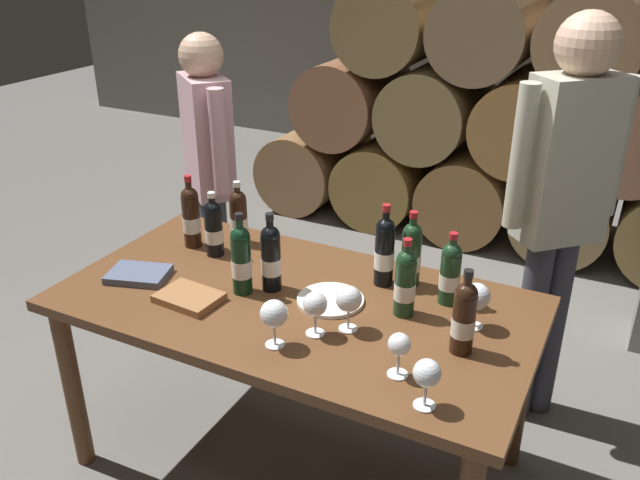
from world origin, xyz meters
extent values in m
plane|color=#66635E|center=(0.00, 0.00, 0.00)|extent=(14.00, 14.00, 0.00)
cube|color=slate|center=(0.00, 4.20, 1.40)|extent=(10.00, 0.24, 2.80)
cylinder|color=olive|center=(-1.26, 2.60, 0.30)|extent=(0.60, 0.90, 0.60)
cylinder|color=olive|center=(-0.63, 2.60, 0.30)|extent=(0.60, 0.90, 0.60)
cylinder|color=brown|center=(0.00, 2.60, 0.30)|extent=(0.60, 0.90, 0.60)
cylinder|color=olive|center=(0.63, 2.60, 0.30)|extent=(0.60, 0.90, 0.60)
cylinder|color=brown|center=(-0.95, 2.60, 0.85)|extent=(0.60, 0.90, 0.60)
cylinder|color=olive|center=(-0.32, 2.60, 0.85)|extent=(0.60, 0.90, 0.60)
cylinder|color=olive|center=(0.31, 2.60, 0.85)|extent=(0.60, 0.90, 0.60)
cylinder|color=#926348|center=(0.95, 2.60, 0.85)|extent=(0.60, 0.90, 0.60)
cylinder|color=olive|center=(-0.63, 2.60, 1.39)|extent=(0.60, 0.90, 0.60)
cylinder|color=#806648|center=(0.00, 2.60, 1.39)|extent=(0.60, 0.90, 0.60)
cylinder|color=#906D48|center=(0.63, 2.60, 1.39)|extent=(0.60, 0.90, 0.60)
cube|color=brown|center=(0.00, 0.00, 0.74)|extent=(1.70, 0.90, 0.04)
cylinder|color=brown|center=(-0.77, -0.39, 0.36)|extent=(0.07, 0.07, 0.72)
cylinder|color=brown|center=(-0.77, 0.39, 0.36)|extent=(0.07, 0.07, 0.72)
cylinder|color=brown|center=(0.77, 0.39, 0.36)|extent=(0.07, 0.07, 0.72)
cylinder|color=black|center=(-0.46, 0.17, 0.85)|extent=(0.07, 0.07, 0.19)
sphere|color=black|center=(-0.46, 0.17, 0.96)|extent=(0.07, 0.07, 0.07)
cylinder|color=black|center=(-0.46, 0.17, 0.98)|extent=(0.03, 0.03, 0.06)
cylinder|color=silver|center=(-0.46, 0.17, 1.02)|extent=(0.03, 0.03, 0.02)
cylinder|color=silver|center=(-0.46, 0.17, 0.85)|extent=(0.07, 0.07, 0.06)
cylinder|color=black|center=(-0.11, 0.03, 0.87)|extent=(0.07, 0.07, 0.21)
sphere|color=black|center=(-0.11, 0.03, 0.98)|extent=(0.07, 0.07, 0.07)
cylinder|color=black|center=(-0.11, 0.03, 1.00)|extent=(0.03, 0.03, 0.07)
cylinder|color=black|center=(-0.11, 0.03, 1.05)|extent=(0.03, 0.03, 0.02)
cylinder|color=silver|center=(-0.11, 0.03, 0.85)|extent=(0.07, 0.07, 0.06)
cylinder|color=black|center=(-0.43, 0.30, 0.86)|extent=(0.07, 0.07, 0.19)
sphere|color=black|center=(-0.43, 0.30, 0.96)|extent=(0.07, 0.07, 0.07)
cylinder|color=black|center=(-0.43, 0.30, 0.98)|extent=(0.03, 0.03, 0.06)
cylinder|color=silver|center=(-0.43, 0.30, 1.02)|extent=(0.03, 0.03, 0.02)
cylinder|color=silver|center=(-0.43, 0.30, 0.85)|extent=(0.07, 0.07, 0.06)
cylinder|color=#19381E|center=(0.38, 0.08, 0.86)|extent=(0.07, 0.07, 0.20)
sphere|color=#19381E|center=(0.38, 0.08, 0.97)|extent=(0.07, 0.07, 0.07)
cylinder|color=#19381E|center=(0.38, 0.08, 0.99)|extent=(0.03, 0.03, 0.06)
cylinder|color=#B21E23|center=(0.38, 0.08, 1.03)|extent=(0.03, 0.03, 0.02)
cylinder|color=silver|center=(0.38, 0.08, 0.85)|extent=(0.07, 0.07, 0.06)
cylinder|color=black|center=(0.24, 0.25, 0.87)|extent=(0.07, 0.07, 0.22)
sphere|color=black|center=(0.24, 0.25, 0.99)|extent=(0.07, 0.07, 0.07)
cylinder|color=black|center=(0.24, 0.25, 1.02)|extent=(0.03, 0.03, 0.07)
cylinder|color=#B21E23|center=(0.24, 0.25, 1.07)|extent=(0.03, 0.03, 0.03)
cylinder|color=silver|center=(0.24, 0.25, 0.86)|extent=(0.07, 0.07, 0.07)
cylinder|color=black|center=(-0.59, 0.19, 0.87)|extent=(0.07, 0.07, 0.22)
sphere|color=black|center=(-0.59, 0.19, 0.98)|extent=(0.07, 0.07, 0.07)
cylinder|color=black|center=(-0.59, 0.19, 1.01)|extent=(0.03, 0.03, 0.07)
cylinder|color=#B21E23|center=(-0.59, 0.19, 1.06)|extent=(0.03, 0.03, 0.02)
cylinder|color=silver|center=(-0.59, 0.19, 0.86)|extent=(0.07, 0.07, 0.07)
cylinder|color=#19381E|center=(0.33, 0.29, 0.86)|extent=(0.07, 0.07, 0.21)
sphere|color=#19381E|center=(0.33, 0.29, 0.97)|extent=(0.07, 0.07, 0.07)
cylinder|color=#19381E|center=(0.33, 0.29, 1.00)|extent=(0.03, 0.03, 0.06)
cylinder|color=#B21E23|center=(0.33, 0.29, 1.04)|extent=(0.03, 0.03, 0.02)
cylinder|color=silver|center=(0.33, 0.29, 0.85)|extent=(0.07, 0.07, 0.06)
cylinder|color=#19381E|center=(0.49, 0.23, 0.85)|extent=(0.07, 0.07, 0.19)
sphere|color=#19381E|center=(0.49, 0.23, 0.96)|extent=(0.07, 0.07, 0.07)
cylinder|color=#19381E|center=(0.49, 0.23, 0.98)|extent=(0.03, 0.03, 0.06)
cylinder|color=#B21E23|center=(0.49, 0.23, 1.02)|extent=(0.03, 0.03, 0.02)
cylinder|color=silver|center=(0.49, 0.23, 0.85)|extent=(0.07, 0.07, 0.06)
cylinder|color=black|center=(0.62, -0.04, 0.86)|extent=(0.07, 0.07, 0.20)
sphere|color=black|center=(0.62, -0.04, 0.97)|extent=(0.07, 0.07, 0.07)
cylinder|color=black|center=(0.62, -0.04, 0.99)|extent=(0.03, 0.03, 0.06)
cylinder|color=black|center=(0.62, -0.04, 1.04)|extent=(0.03, 0.03, 0.02)
cylinder|color=silver|center=(0.62, -0.04, 0.85)|extent=(0.07, 0.07, 0.06)
cylinder|color=black|center=(-0.19, -0.04, 0.87)|extent=(0.07, 0.07, 0.22)
sphere|color=black|center=(-0.19, -0.04, 0.98)|extent=(0.07, 0.07, 0.07)
cylinder|color=black|center=(-0.19, -0.04, 1.01)|extent=(0.03, 0.03, 0.07)
cylinder|color=black|center=(-0.19, -0.04, 1.06)|extent=(0.03, 0.03, 0.02)
cylinder|color=silver|center=(-0.19, -0.04, 0.86)|extent=(0.07, 0.07, 0.07)
cylinder|color=white|center=(0.49, -0.25, 0.76)|extent=(0.06, 0.06, 0.00)
cylinder|color=white|center=(0.49, -0.25, 0.80)|extent=(0.01, 0.01, 0.07)
sphere|color=white|center=(0.49, -0.25, 0.87)|extent=(0.07, 0.07, 0.07)
cylinder|color=white|center=(0.61, -0.35, 0.76)|extent=(0.06, 0.06, 0.00)
cylinder|color=white|center=(0.61, -0.35, 0.80)|extent=(0.01, 0.01, 0.07)
sphere|color=white|center=(0.61, -0.35, 0.87)|extent=(0.08, 0.08, 0.08)
cylinder|color=white|center=(0.62, 0.11, 0.76)|extent=(0.06, 0.06, 0.00)
cylinder|color=white|center=(0.62, 0.11, 0.80)|extent=(0.01, 0.01, 0.07)
sphere|color=white|center=(0.62, 0.11, 0.88)|extent=(0.09, 0.09, 0.09)
cylinder|color=white|center=(0.08, -0.28, 0.76)|extent=(0.06, 0.06, 0.00)
cylinder|color=white|center=(0.08, -0.28, 0.80)|extent=(0.01, 0.01, 0.07)
sphere|color=white|center=(0.08, -0.28, 0.88)|extent=(0.09, 0.09, 0.09)
cylinder|color=white|center=(0.17, -0.17, 0.76)|extent=(0.06, 0.06, 0.00)
cylinder|color=white|center=(0.17, -0.17, 0.80)|extent=(0.01, 0.01, 0.07)
sphere|color=white|center=(0.17, -0.17, 0.87)|extent=(0.08, 0.08, 0.08)
cylinder|color=white|center=(0.25, -0.09, 0.76)|extent=(0.06, 0.06, 0.00)
cylinder|color=white|center=(0.25, -0.09, 0.80)|extent=(0.01, 0.01, 0.07)
sphere|color=white|center=(0.25, -0.09, 0.88)|extent=(0.09, 0.09, 0.09)
cube|color=#936038|center=(-0.33, -0.18, 0.77)|extent=(0.23, 0.18, 0.03)
cube|color=#4C5670|center=(-0.61, -0.13, 0.77)|extent=(0.26, 0.22, 0.03)
cylinder|color=white|center=(0.12, 0.04, 0.77)|extent=(0.24, 0.24, 0.01)
cylinder|color=#383842|center=(0.81, 0.79, 0.43)|extent=(0.11, 0.11, 0.85)
cylinder|color=#383842|center=(0.73, 0.71, 0.43)|extent=(0.11, 0.11, 0.85)
cube|color=#B2B29E|center=(0.77, 0.75, 1.17)|extent=(0.35, 0.35, 0.64)
cylinder|color=#B2B29E|center=(0.92, 0.90, 1.21)|extent=(0.08, 0.08, 0.54)
cylinder|color=#B2B29E|center=(0.62, 0.60, 1.21)|extent=(0.08, 0.08, 0.54)
sphere|color=tan|center=(0.77, 0.75, 1.60)|extent=(0.23, 0.23, 0.23)
cylinder|color=#383842|center=(-0.92, 0.75, 0.38)|extent=(0.11, 0.11, 0.77)
cylinder|color=#383842|center=(-0.83, 0.69, 0.38)|extent=(0.11, 0.11, 0.77)
cube|color=#CC9EA8|center=(-0.88, 0.72, 1.06)|extent=(0.36, 0.34, 0.58)
cylinder|color=#CC9EA8|center=(-1.04, 0.85, 1.08)|extent=(0.08, 0.08, 0.49)
cylinder|color=#CC9EA8|center=(-0.71, 0.59, 1.08)|extent=(0.08, 0.08, 0.49)
sphere|color=tan|center=(-0.88, 0.72, 1.44)|extent=(0.21, 0.21, 0.21)
camera|label=1|loc=(1.01, -1.78, 1.97)|focal=37.04mm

